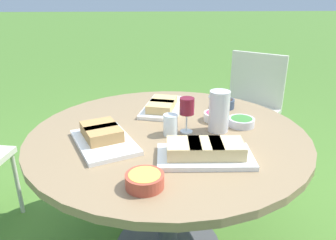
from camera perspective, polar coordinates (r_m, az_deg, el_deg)
dining_table at (r=1.63m, az=0.00°, el=-5.55°), size 1.33×1.33×0.71m
chair_near_right at (r=2.67m, az=14.15°, el=3.17°), size 0.60×0.60×0.89m
water_pitcher at (r=1.57m, az=8.90°, el=1.47°), size 0.10×0.10×0.20m
wine_glass at (r=1.53m, az=3.31°, el=2.15°), size 0.07×0.07×0.17m
platter_bread_main at (r=1.33m, az=6.48°, el=-5.45°), size 0.39×0.22×0.07m
platter_charcuterie at (r=1.85m, az=-0.88°, el=2.50°), size 0.30×0.43×0.06m
platter_sandwich_side at (r=1.49m, az=-11.29°, el=-2.81°), size 0.35×0.41×0.07m
bowl_fries at (r=1.15m, az=-4.09°, el=-10.34°), size 0.14×0.14×0.05m
bowl_salad at (r=1.68m, az=12.65°, el=-0.26°), size 0.13×0.13×0.04m
bowl_olives at (r=1.91m, az=9.83°, el=2.94°), size 0.11×0.11×0.05m
bowl_dip_red at (r=1.72m, az=8.25°, el=0.69°), size 0.12×0.12×0.04m
cup_water_near at (r=1.53m, az=0.43°, el=-0.85°), size 0.07×0.07×0.10m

